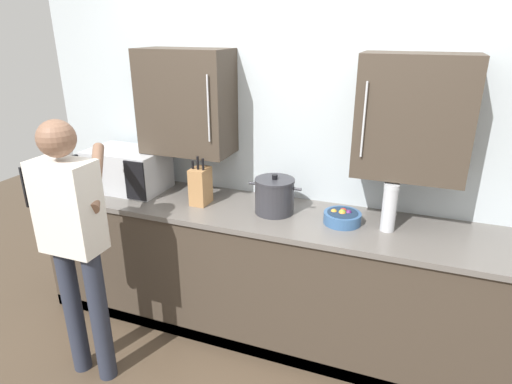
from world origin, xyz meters
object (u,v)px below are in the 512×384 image
object	(u,v)px
thermos_flask	(389,207)
knife_block	(201,186)
microwave_oven	(123,170)
person_figure	(73,233)
fruit_bowl	(342,217)
stock_pot	(274,196)

from	to	relation	value
thermos_flask	knife_block	size ratio (longest dim) A/B	0.86
microwave_oven	person_figure	xyz separation A→B (m)	(0.24, -0.80, -0.11)
knife_block	fruit_bowl	bearing A→B (deg)	1.47
thermos_flask	person_figure	distance (m)	1.82
person_figure	microwave_oven	bearing A→B (deg)	107.06
knife_block	person_figure	bearing A→B (deg)	-119.58
knife_block	stock_pot	xyz separation A→B (m)	(0.52, 0.04, -0.01)
knife_block	stock_pot	world-z (taller)	knife_block
knife_block	thermos_flask	bearing A→B (deg)	1.00
stock_pot	knife_block	bearing A→B (deg)	-175.95
microwave_oven	stock_pot	xyz separation A→B (m)	(1.18, -0.02, -0.04)
fruit_bowl	microwave_oven	bearing A→B (deg)	179.03
microwave_oven	thermos_flask	distance (m)	1.90
microwave_oven	fruit_bowl	bearing A→B (deg)	-0.97
thermos_flask	person_figure	bearing A→B (deg)	-155.12
knife_block	stock_pot	distance (m)	0.52
microwave_oven	fruit_bowl	xyz separation A→B (m)	(1.63, -0.03, -0.11)
fruit_bowl	person_figure	size ratio (longest dim) A/B	0.14
fruit_bowl	knife_block	bearing A→B (deg)	-178.53
microwave_oven	knife_block	world-z (taller)	knife_block
microwave_oven	thermos_flask	size ratio (longest dim) A/B	2.58
microwave_oven	thermos_flask	world-z (taller)	microwave_oven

